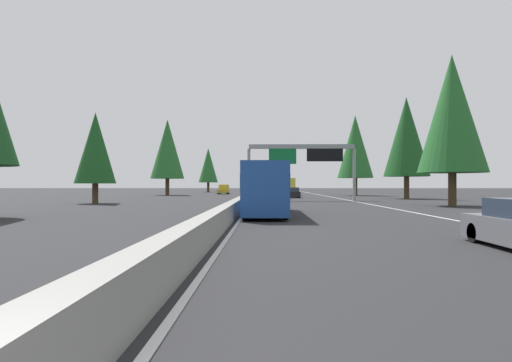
# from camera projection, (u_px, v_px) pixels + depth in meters

# --- Properties ---
(ground_plane) EXTENTS (320.00, 320.00, 0.00)m
(ground_plane) POSITION_uv_depth(u_px,v_px,m) (254.00, 198.00, 61.40)
(ground_plane) COLOR #262628
(median_barrier) EXTENTS (180.00, 0.56, 0.90)m
(median_barrier) POSITION_uv_depth(u_px,v_px,m) (255.00, 192.00, 81.40)
(median_barrier) COLOR gray
(median_barrier) RESTS_ON ground
(shoulder_stripe_right) EXTENTS (160.00, 0.16, 0.01)m
(shoulder_stripe_right) POSITION_uv_depth(u_px,v_px,m) (325.00, 196.00, 71.16)
(shoulder_stripe_right) COLOR silver
(shoulder_stripe_right) RESTS_ON ground
(shoulder_stripe_median) EXTENTS (160.00, 0.16, 0.01)m
(shoulder_stripe_median) POSITION_uv_depth(u_px,v_px,m) (257.00, 196.00, 71.39)
(shoulder_stripe_median) COLOR silver
(shoulder_stripe_median) RESTS_ON ground
(sign_gantry_overhead) EXTENTS (0.50, 12.68, 6.58)m
(sign_gantry_overhead) POSITION_uv_depth(u_px,v_px,m) (303.00, 156.00, 49.97)
(sign_gantry_overhead) COLOR gray
(sign_gantry_overhead) RESTS_ON ground
(bus_distant_a) EXTENTS (11.50, 2.55, 3.10)m
(bus_distant_a) POSITION_uv_depth(u_px,v_px,m) (265.00, 187.00, 27.01)
(bus_distant_a) COLOR #1E4793
(bus_distant_a) RESTS_ON ground
(box_truck_distant_b) EXTENTS (8.50, 2.40, 2.95)m
(box_truck_distant_b) POSITION_uv_depth(u_px,v_px,m) (287.00, 186.00, 74.85)
(box_truck_distant_b) COLOR gold
(box_truck_distant_b) RESTS_ON ground
(minivan_far_center) EXTENTS (5.00, 1.95, 1.69)m
(minivan_far_center) POSITION_uv_depth(u_px,v_px,m) (265.00, 189.00, 98.87)
(minivan_far_center) COLOR maroon
(minivan_far_center) RESTS_ON ground
(pickup_mid_right) EXTENTS (5.60, 2.00, 1.86)m
(pickup_mid_right) POSITION_uv_depth(u_px,v_px,m) (281.00, 189.00, 94.47)
(pickup_mid_right) COLOR #2D6B38
(pickup_mid_right) RESTS_ON ground
(sedan_far_left) EXTENTS (4.40, 1.80, 1.47)m
(sedan_far_left) POSITION_uv_depth(u_px,v_px,m) (293.00, 193.00, 60.51)
(sedan_far_left) COLOR black
(sedan_far_left) RESTS_ON ground
(sedan_mid_center) EXTENTS (4.40, 1.80, 1.47)m
(sedan_mid_center) POSITION_uv_depth(u_px,v_px,m) (280.00, 189.00, 113.77)
(sedan_mid_center) COLOR black
(sedan_mid_center) RESTS_ON ground
(oncoming_near) EXTENTS (5.60, 2.00, 1.86)m
(oncoming_near) POSITION_uv_depth(u_px,v_px,m) (224.00, 189.00, 84.86)
(oncoming_near) COLOR #AD931E
(oncoming_near) RESTS_ON ground
(conifer_right_near) EXTENTS (5.83, 5.83, 13.25)m
(conifer_right_near) POSITION_uv_depth(u_px,v_px,m) (452.00, 114.00, 37.20)
(conifer_right_near) COLOR #4C3823
(conifer_right_near) RESTS_ON ground
(conifer_right_mid) EXTENTS (5.91, 5.91, 13.44)m
(conifer_right_mid) POSITION_uv_depth(u_px,v_px,m) (406.00, 137.00, 56.41)
(conifer_right_mid) COLOR #4C3823
(conifer_right_mid) RESTS_ON ground
(conifer_right_far) EXTENTS (6.03, 6.03, 13.70)m
(conifer_right_far) POSITION_uv_depth(u_px,v_px,m) (355.00, 147.00, 72.86)
(conifer_right_far) COLOR #4C3823
(conifer_right_far) RESTS_ON ground
(conifer_left_near) EXTENTS (3.97, 3.97, 9.02)m
(conifer_left_near) POSITION_uv_depth(u_px,v_px,m) (95.00, 148.00, 42.21)
(conifer_left_near) COLOR #4C3823
(conifer_left_near) RESTS_ON ground
(conifer_left_mid) EXTENTS (5.86, 5.86, 13.31)m
(conifer_left_mid) POSITION_uv_depth(u_px,v_px,m) (167.00, 149.00, 74.85)
(conifer_left_mid) COLOR #4C3823
(conifer_left_mid) RESTS_ON ground
(conifer_left_far) EXTENTS (4.82, 4.82, 10.95)m
(conifer_left_far) POSITION_uv_depth(u_px,v_px,m) (208.00, 165.00, 106.47)
(conifer_left_far) COLOR #4C3823
(conifer_left_far) RESTS_ON ground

